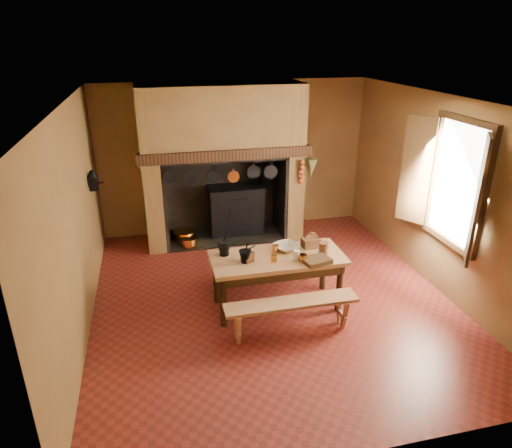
{
  "coord_description": "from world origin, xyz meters",
  "views": [
    {
      "loc": [
        -1.53,
        -5.49,
        3.57
      ],
      "look_at": [
        -0.16,
        0.3,
        1.07
      ],
      "focal_mm": 32.0,
      "sensor_mm": 36.0,
      "label": 1
    }
  ],
  "objects": [
    {
      "name": "bench_front",
      "position": [
        0.02,
        -0.86,
        0.36
      ],
      "size": [
        1.7,
        0.3,
        0.48
      ],
      "color": "tan",
      "rests_on": "floor"
    },
    {
      "name": "chimney_breast",
      "position": [
        -0.3,
        2.31,
        1.81
      ],
      "size": [
        2.95,
        0.96,
        2.8
      ],
      "color": "olive",
      "rests_on": "floor"
    },
    {
      "name": "window",
      "position": [
        2.35,
        -0.4,
        1.7
      ],
      "size": [
        0.39,
        1.75,
        1.76
      ],
      "color": "white",
      "rests_on": "wall_right"
    },
    {
      "name": "brass_cup",
      "position": [
        0.3,
        -0.42,
        0.83
      ],
      "size": [
        0.15,
        0.15,
        0.1
      ],
      "primitive_type": "imported",
      "rotation": [
        0.0,
        0.0,
        0.24
      ],
      "color": "#C8832E",
      "rests_on": "work_table"
    },
    {
      "name": "coffee_grinder",
      "position": [
        -0.4,
        -0.24,
        0.86
      ],
      "size": [
        0.2,
        0.18,
        0.21
      ],
      "rotation": [
        0.0,
        0.0,
        0.41
      ],
      "color": "#311F0F",
      "rests_on": "work_table"
    },
    {
      "name": "back_wall",
      "position": [
        0.0,
        2.75,
        1.4
      ],
      "size": [
        5.0,
        0.02,
        2.8
      ],
      "primitive_type": "cube",
      "color": "olive",
      "rests_on": "floor"
    },
    {
      "name": "stoneware_crock",
      "position": [
        0.65,
        -0.27,
        0.87
      ],
      "size": [
        0.15,
        0.15,
        0.17
      ],
      "primitive_type": "cylinder",
      "rotation": [
        0.0,
        0.0,
        0.14
      ],
      "color": "brown",
      "rests_on": "work_table"
    },
    {
      "name": "onion_string",
      "position": [
        1.0,
        1.79,
        1.33
      ],
      "size": [
        0.12,
        0.1,
        0.46
      ],
      "primitive_type": null,
      "color": "#B54D21",
      "rests_on": "chimney_breast"
    },
    {
      "name": "brass_mug_a",
      "position": [
        -0.07,
        -0.33,
        0.83
      ],
      "size": [
        0.1,
        0.1,
        0.1
      ],
      "primitive_type": "cylinder",
      "rotation": [
        0.0,
        0.0,
        -0.22
      ],
      "color": "#C8832E",
      "rests_on": "work_table"
    },
    {
      "name": "mortar_small",
      "position": [
        -0.44,
        -0.27,
        0.88
      ],
      "size": [
        0.17,
        0.17,
        0.29
      ],
      "rotation": [
        0.0,
        0.0,
        -0.3
      ],
      "color": "black",
      "rests_on": "work_table"
    },
    {
      "name": "iron_range",
      "position": [
        -0.04,
        2.45,
        0.48
      ],
      "size": [
        1.12,
        0.55,
        1.6
      ],
      "color": "black",
      "rests_on": "floor"
    },
    {
      "name": "herb_bunch",
      "position": [
        1.18,
        1.79,
        1.38
      ],
      "size": [
        0.2,
        0.2,
        0.35
      ],
      "primitive_type": "cone",
      "rotation": [
        3.14,
        0.0,
        0.0
      ],
      "color": "#616A32",
      "rests_on": "chimney_breast"
    },
    {
      "name": "wall_front",
      "position": [
        0.0,
        -2.75,
        1.4
      ],
      "size": [
        5.0,
        0.02,
        2.8
      ],
      "primitive_type": "cube",
      "color": "olive",
      "rests_on": "floor"
    },
    {
      "name": "hearth_pans",
      "position": [
        -1.05,
        2.22,
        0.09
      ],
      "size": [
        0.51,
        0.62,
        0.2
      ],
      "color": "#C8832E",
      "rests_on": "floor"
    },
    {
      "name": "mortar_large",
      "position": [
        -0.68,
        0.01,
        0.91
      ],
      "size": [
        0.22,
        0.22,
        0.37
      ],
      "rotation": [
        0.0,
        0.0,
        -0.17
      ],
      "color": "black",
      "rests_on": "work_table"
    },
    {
      "name": "hanging_pans",
      "position": [
        -0.34,
        1.81,
        1.36
      ],
      "size": [
        1.92,
        0.29,
        0.27
      ],
      "color": "black",
      "rests_on": "chimney_breast"
    },
    {
      "name": "bench_back",
      "position": [
        0.02,
        0.46,
        0.36
      ],
      "size": [
        1.7,
        0.3,
        0.48
      ],
      "color": "tan",
      "rests_on": "floor"
    },
    {
      "name": "wicker_basket",
      "position": [
        0.55,
        -0.03,
        0.86
      ],
      "size": [
        0.25,
        0.19,
        0.23
      ],
      "rotation": [
        0.0,
        0.0,
        0.08
      ],
      "color": "#542D19",
      "rests_on": "work_table"
    },
    {
      "name": "wall_right",
      "position": [
        2.5,
        0.0,
        1.4
      ],
      "size": [
        0.02,
        5.5,
        2.8
      ],
      "primitive_type": "cube",
      "color": "olive",
      "rests_on": "floor"
    },
    {
      "name": "wall_coffee_mill",
      "position": [
        -2.42,
        1.55,
        1.52
      ],
      "size": [
        0.23,
        0.16,
        0.31
      ],
      "color": "black",
      "rests_on": "wall_left"
    },
    {
      "name": "wooden_tray",
      "position": [
        0.47,
        -0.49,
        0.81
      ],
      "size": [
        0.4,
        0.33,
        0.06
      ],
      "primitive_type": "cube",
      "rotation": [
        0.0,
        0.0,
        0.23
      ],
      "color": "#311F0F",
      "rests_on": "work_table"
    },
    {
      "name": "floor",
      "position": [
        0.0,
        0.0,
        0.0
      ],
      "size": [
        5.5,
        5.5,
        0.0
      ],
      "primitive_type": "plane",
      "color": "maroon",
      "rests_on": "ground"
    },
    {
      "name": "mixing_bowl",
      "position": [
        0.19,
        -0.04,
        0.82
      ],
      "size": [
        0.43,
        0.43,
        0.08
      ],
      "primitive_type": "imported",
      "rotation": [
        0.0,
        0.0,
        0.31
      ],
      "color": "beige",
      "rests_on": "work_table"
    },
    {
      "name": "work_table",
      "position": [
        0.02,
        -0.19,
        0.66
      ],
      "size": [
        1.81,
        0.8,
        0.78
      ],
      "color": "tan",
      "rests_on": "floor"
    },
    {
      "name": "wall_left",
      "position": [
        -2.5,
        0.0,
        1.4
      ],
      "size": [
        0.02,
        5.5,
        2.8
      ],
      "primitive_type": "cube",
      "color": "olive",
      "rests_on": "floor"
    },
    {
      "name": "glass_jar",
      "position": [
        0.22,
        -0.38,
        0.86
      ],
      "size": [
        0.1,
        0.1,
        0.15
      ],
      "primitive_type": "cylinder",
      "rotation": [
        0.0,
        0.0,
        0.18
      ],
      "color": "beige",
      "rests_on": "work_table"
    },
    {
      "name": "ceiling",
      "position": [
        0.0,
        0.0,
        2.8
      ],
      "size": [
        5.5,
        5.5,
        0.0
      ],
      "primitive_type": "plane",
      "rotation": [
        3.14,
        0.0,
        0.0
      ],
      "color": "silver",
      "rests_on": "back_wall"
    },
    {
      "name": "brass_mug_b",
      "position": [
        0.03,
        -0.06,
        0.83
      ],
      "size": [
        0.1,
        0.1,
        0.1
      ],
      "primitive_type": "cylinder",
      "rotation": [
        0.0,
        0.0,
        -0.12
      ],
      "color": "#C8832E",
      "rests_on": "work_table"
    }
  ]
}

